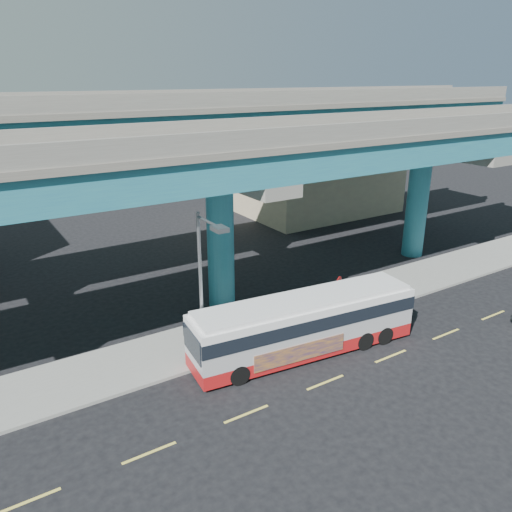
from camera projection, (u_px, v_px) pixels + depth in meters
ground at (321, 379)px, 21.81m from camera, size 120.00×120.00×0.00m
sidewalk at (254, 327)px, 26.15m from camera, size 70.00×4.00×0.15m
lane_markings at (325, 382)px, 21.57m from camera, size 58.00×0.12×0.01m
viaduct at (217, 144)px, 25.92m from camera, size 52.00×12.40×11.70m
building_beige at (316, 175)px, 47.91m from camera, size 14.00×10.23×7.00m
transit_bus at (305, 323)px, 23.42m from camera, size 11.32×3.60×2.86m
street_lamp at (206, 270)px, 21.08m from camera, size 0.50×2.33×7.02m
stop_sign at (339, 288)px, 26.81m from camera, size 0.63×0.32×2.28m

